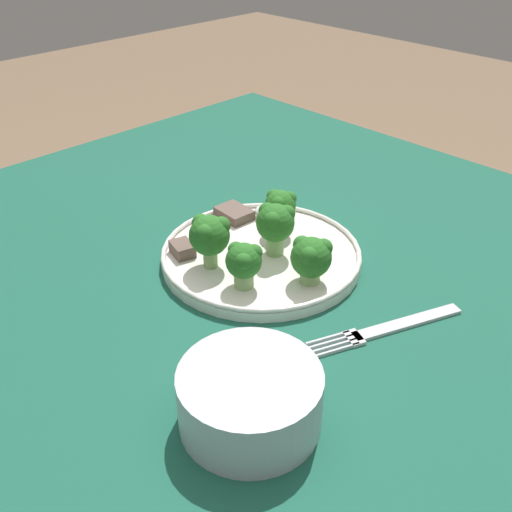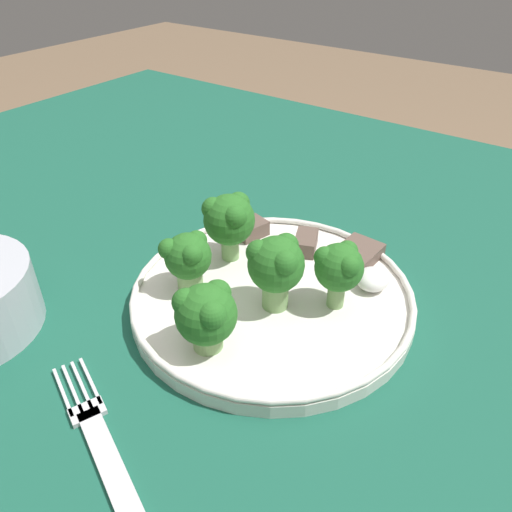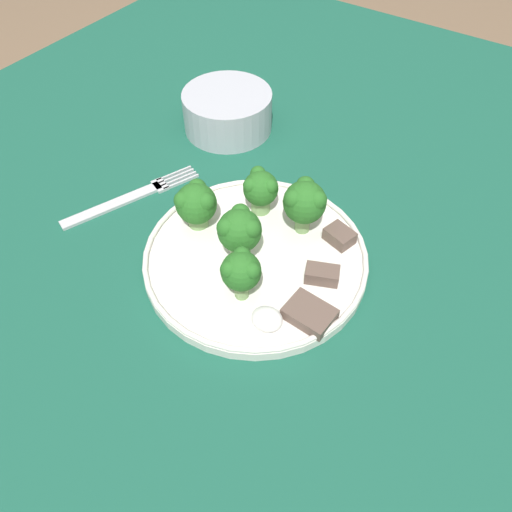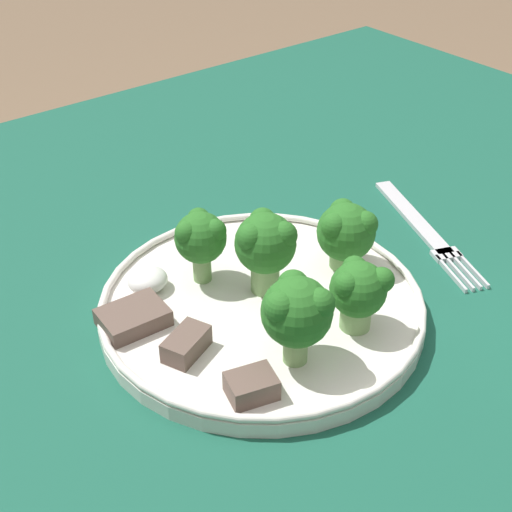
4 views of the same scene
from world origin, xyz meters
name	(u,v)px [view 2 (image 2 of 4)]	position (x,y,z in m)	size (l,w,h in m)	color
table	(164,357)	(0.00, 0.00, 0.63)	(1.09, 1.15, 0.72)	#195642
dinner_plate	(272,295)	(0.05, -0.10, 0.73)	(0.25, 0.25, 0.02)	white
fork	(107,457)	(-0.14, -0.10, 0.73)	(0.09, 0.18, 0.00)	silver
broccoli_floret_near_rim_left	(229,219)	(0.07, -0.04, 0.78)	(0.05, 0.05, 0.07)	#7FA866
broccoli_floret_center_left	(276,265)	(0.03, -0.11, 0.78)	(0.05, 0.05, 0.07)	#7FA866
broccoli_floret_back_left	(339,267)	(0.07, -0.15, 0.78)	(0.04, 0.04, 0.06)	#7FA866
broccoli_floret_front_left	(206,314)	(-0.04, -0.10, 0.77)	(0.05, 0.05, 0.06)	#7FA866
broccoli_floret_center_back	(188,257)	(0.01, -0.04, 0.77)	(0.04, 0.04, 0.05)	#7FA866
meat_slice_front_slice	(306,243)	(0.12, -0.09, 0.74)	(0.04, 0.03, 0.02)	brown
meat_slice_middle_slice	(357,254)	(0.14, -0.14, 0.74)	(0.05, 0.04, 0.01)	brown
meat_slice_rear_slice	(251,229)	(0.11, -0.03, 0.74)	(0.04, 0.03, 0.02)	brown
sauce_dollop	(373,279)	(0.11, -0.17, 0.74)	(0.03, 0.03, 0.02)	white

